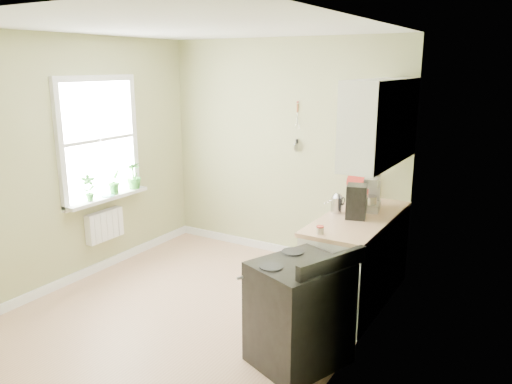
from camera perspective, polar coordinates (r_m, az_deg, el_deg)
The scene contains 21 objects.
floor at distance 5.19m, azimuth -6.69°, elevation -13.15°, with size 3.20×3.60×0.02m, color tan.
ceiling at distance 4.63m, azimuth -7.70°, elevation 18.33°, with size 3.20×3.60×0.02m, color white.
wall_back at distance 6.22m, azimuth 3.13°, elevation 4.79°, with size 3.20×0.02×2.70m, color tan.
wall_left at distance 5.84m, azimuth -19.76°, elevation 3.34°, with size 0.02×3.60×2.70m, color tan.
wall_right at distance 3.97m, azimuth 11.54°, elevation -0.96°, with size 0.02×3.60×2.70m, color tan.
base_cabinets at distance 5.25m, azimuth 11.53°, elevation -7.69°, with size 0.60×1.60×0.87m, color white.
countertop at distance 5.10m, azimuth 11.67°, elevation -2.92°, with size 0.64×1.60×0.04m, color #DDAF87.
upper_cabinets at distance 4.97m, azimuth 14.10°, elevation 7.80°, with size 0.35×1.40×0.80m, color white.
window at distance 5.98m, azimuth -17.55°, elevation 5.70°, with size 0.06×1.14×1.44m.
window_sill at distance 6.06m, azimuth -16.62°, elevation -0.61°, with size 0.18×1.14×0.04m, color white.
radiator at distance 6.14m, azimuth -16.93°, elevation -3.65°, with size 0.12×0.50×0.35m, color white.
wall_utensils at distance 6.08m, azimuth 4.70°, elevation 6.58°, with size 0.02×0.14×0.58m.
stove at distance 4.15m, azimuth 4.97°, elevation -13.54°, with size 0.85×0.88×0.98m.
stand_mixer at distance 5.32m, azimuth 13.03°, elevation -0.24°, with size 0.25×0.35×0.39m.
kettle at distance 5.15m, azimuth 9.22°, elevation -1.24°, with size 0.20×0.12×0.20m.
coffee_maker at distance 4.99m, azimuth 11.37°, elevation -1.17°, with size 0.24×0.25×0.33m.
red_tray at distance 5.79m, azimuth 11.91°, elevation 1.03°, with size 0.34×0.34×0.02m, color #AB2A23.
jar at distance 4.50m, azimuth 7.33°, elevation -4.30°, with size 0.07×0.07×0.07m.
plant_a at distance 5.84m, azimuth -18.58°, elevation 0.45°, with size 0.16×0.11×0.31m, color #33822A.
plant_b at distance 6.08m, azimuth -15.88°, elevation 1.21°, with size 0.17×0.14×0.31m, color #33822A.
plant_c at distance 6.30m, azimuth -13.80°, elevation 1.83°, with size 0.18×0.18×0.32m, color #33822A.
Camera 1 is at (2.85, -3.63, 2.37)m, focal length 35.00 mm.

